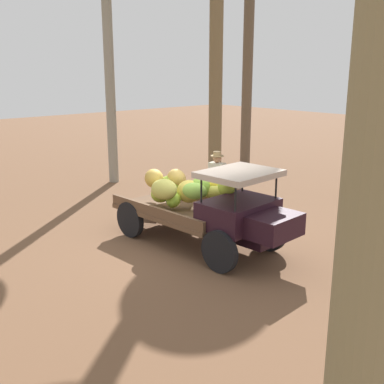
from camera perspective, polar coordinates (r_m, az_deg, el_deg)
ground_plane at (r=10.62m, az=1.09°, el=-6.43°), size 60.00×60.00×0.00m
truck at (r=10.26m, az=1.93°, el=-1.64°), size 4.53×1.94×1.86m
farmer at (r=12.10m, az=3.02°, el=1.31°), size 0.52×0.49×1.80m
wooden_crate at (r=12.77m, az=-4.42°, el=-1.82°), size 0.66×0.68×0.41m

